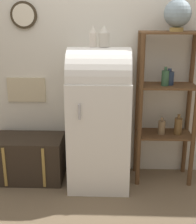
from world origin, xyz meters
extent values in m
plane|color=#7A664C|center=(0.00, 0.00, 0.00)|extent=(12.00, 12.00, 0.00)
cube|color=silver|center=(0.00, 0.58, 1.35)|extent=(7.00, 0.05, 2.70)
cylinder|color=#382D1E|center=(-0.82, 0.54, 1.83)|extent=(0.29, 0.03, 0.29)
cylinder|color=beige|center=(-0.82, 0.52, 1.83)|extent=(0.23, 0.01, 0.23)
cube|color=#C6B793|center=(-0.85, 0.54, 1.00)|extent=(0.44, 0.02, 0.28)
cube|color=white|center=(0.00, 0.23, 0.60)|extent=(0.65, 0.63, 1.20)
cylinder|color=white|center=(0.00, 0.23, 1.22)|extent=(0.64, 0.60, 0.60)
cylinder|color=#B7B7BC|center=(-0.18, -0.10, 0.94)|extent=(0.02, 0.02, 0.15)
cube|color=#33281E|center=(-0.81, 0.28, 0.25)|extent=(0.78, 0.45, 0.51)
cube|color=#AD8942|center=(-1.02, 0.05, 0.25)|extent=(0.03, 0.01, 0.46)
cube|color=#AD8942|center=(-0.59, 0.05, 0.25)|extent=(0.03, 0.01, 0.46)
cylinder|color=brown|center=(0.43, 0.19, 0.83)|extent=(0.05, 0.05, 1.67)
cylinder|color=brown|center=(1.01, 0.19, 0.83)|extent=(0.05, 0.05, 1.67)
cylinder|color=brown|center=(0.43, 0.51, 0.83)|extent=(0.05, 0.05, 1.67)
cylinder|color=brown|center=(1.01, 0.51, 0.83)|extent=(0.05, 0.05, 1.67)
cube|color=brown|center=(0.72, 0.35, 0.55)|extent=(0.61, 0.34, 0.02)
cube|color=brown|center=(0.72, 0.35, 1.10)|extent=(0.61, 0.34, 0.02)
cube|color=brown|center=(0.72, 0.35, 1.66)|extent=(0.61, 0.34, 0.02)
cylinder|color=#335B3D|center=(0.89, 0.39, 0.63)|extent=(0.07, 0.07, 0.16)
cylinder|color=#335B3D|center=(0.89, 0.39, 0.73)|extent=(0.03, 0.03, 0.04)
cylinder|color=brown|center=(0.87, 0.33, 0.65)|extent=(0.09, 0.09, 0.19)
cylinder|color=brown|center=(0.87, 0.33, 0.77)|extent=(0.03, 0.03, 0.05)
cylinder|color=#335B3D|center=(0.69, 0.32, 1.19)|extent=(0.08, 0.08, 0.16)
cylinder|color=#335B3D|center=(0.69, 0.32, 1.29)|extent=(0.03, 0.03, 0.04)
cylinder|color=#7F6647|center=(0.69, 0.33, 0.63)|extent=(0.08, 0.08, 0.15)
cylinder|color=#7F6647|center=(0.69, 0.33, 0.73)|extent=(0.03, 0.03, 0.04)
cylinder|color=#23334C|center=(0.74, 0.36, 1.18)|extent=(0.10, 0.10, 0.14)
cylinder|color=#23334C|center=(0.74, 0.36, 1.27)|extent=(0.04, 0.04, 0.04)
cylinder|color=#AD8942|center=(0.78, 0.33, 1.69)|extent=(0.14, 0.14, 0.04)
sphere|color=#7F939E|center=(0.78, 0.33, 1.85)|extent=(0.27, 0.27, 0.27)
cylinder|color=silver|center=(-0.06, 0.24, 1.59)|extent=(0.07, 0.07, 0.14)
cone|color=silver|center=(-0.06, 0.24, 1.70)|extent=(0.06, 0.06, 0.07)
cylinder|color=beige|center=(0.05, 0.24, 1.59)|extent=(0.11, 0.11, 0.14)
cone|color=beige|center=(0.05, 0.24, 1.70)|extent=(0.09, 0.09, 0.07)
camera|label=1|loc=(0.10, -2.94, 1.85)|focal=50.00mm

